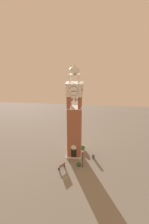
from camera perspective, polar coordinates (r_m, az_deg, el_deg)
name	(u,v)px	position (r m, az deg, el deg)	size (l,w,h in m)	color
ground	(74,155)	(40.40, 0.00, -13.20)	(80.00, 80.00, 0.00)	gray
clock_tower	(74,121)	(36.93, 0.00, -2.66)	(3.30, 3.30, 18.70)	#93543D
park_bench	(62,166)	(36.29, -3.95, -16.33)	(1.23, 1.59, 0.95)	brown
lamp_post	(83,156)	(35.40, 2.58, -13.35)	(0.36, 0.36, 3.59)	black
trash_bin	(93,156)	(39.40, 5.85, -13.50)	(0.52, 0.52, 0.80)	#4C4C51
shrub_near_entry	(79,164)	(36.88, 1.32, -15.80)	(0.83, 0.83, 0.83)	#28562D
shrub_left_of_tower	(82,147)	(42.47, 2.41, -10.90)	(1.18, 1.18, 0.84)	#28562D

